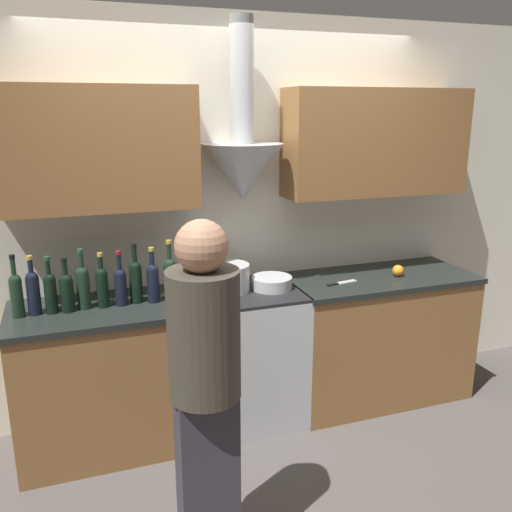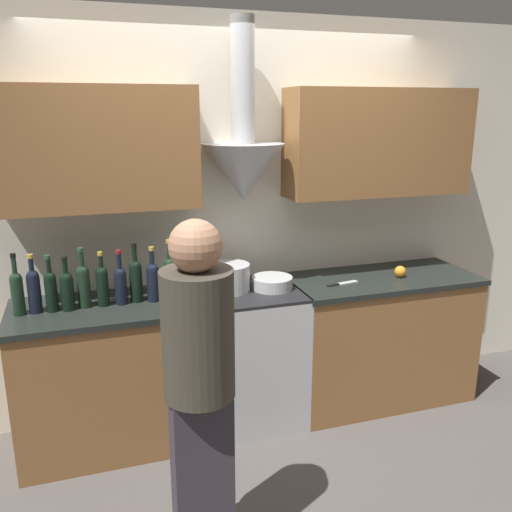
{
  "view_description": "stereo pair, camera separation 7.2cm",
  "coord_description": "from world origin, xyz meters",
  "px_view_note": "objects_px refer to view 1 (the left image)",
  "views": [
    {
      "loc": [
        -1.05,
        -2.75,
        2.02
      ],
      "look_at": [
        0.0,
        0.24,
        1.16
      ],
      "focal_mm": 38.0,
      "sensor_mm": 36.0,
      "label": 1
    },
    {
      "loc": [
        -0.98,
        -2.77,
        2.02
      ],
      "look_at": [
        0.0,
        0.24,
        1.16
      ],
      "focal_mm": 38.0,
      "sensor_mm": 36.0,
      "label": 2
    }
  ],
  "objects_px": {
    "wine_bottle_6": "(120,284)",
    "mixing_bowl": "(272,283)",
    "wine_bottle_3": "(67,290)",
    "orange_fruit": "(398,271)",
    "wine_bottle_9": "(170,276)",
    "wine_bottle_4": "(83,285)",
    "wine_bottle_7": "(136,279)",
    "wine_bottle_1": "(33,290)",
    "wine_bottle_5": "(102,285)",
    "person_foreground_left": "(205,383)",
    "wine_bottle_2": "(50,290)",
    "stove_range": "(251,354)",
    "wine_bottle_8": "(153,280)",
    "wine_bottle_0": "(16,293)",
    "stock_pot": "(228,278)"
  },
  "relations": [
    {
      "from": "wine_bottle_7",
      "to": "mixing_bowl",
      "type": "height_order",
      "value": "wine_bottle_7"
    },
    {
      "from": "wine_bottle_6",
      "to": "orange_fruit",
      "type": "xyz_separation_m",
      "value": [
        1.85,
        -0.05,
        -0.09
      ]
    },
    {
      "from": "wine_bottle_0",
      "to": "wine_bottle_7",
      "type": "bearing_deg",
      "value": 1.78
    },
    {
      "from": "wine_bottle_9",
      "to": "stock_pot",
      "type": "height_order",
      "value": "wine_bottle_9"
    },
    {
      "from": "wine_bottle_5",
      "to": "wine_bottle_6",
      "type": "bearing_deg",
      "value": -3.0
    },
    {
      "from": "wine_bottle_3",
      "to": "wine_bottle_7",
      "type": "relative_size",
      "value": 0.88
    },
    {
      "from": "wine_bottle_4",
      "to": "wine_bottle_6",
      "type": "distance_m",
      "value": 0.21
    },
    {
      "from": "wine_bottle_4",
      "to": "mixing_bowl",
      "type": "height_order",
      "value": "wine_bottle_4"
    },
    {
      "from": "wine_bottle_9",
      "to": "person_foreground_left",
      "type": "distance_m",
      "value": 1.08
    },
    {
      "from": "wine_bottle_3",
      "to": "wine_bottle_6",
      "type": "distance_m",
      "value": 0.3
    },
    {
      "from": "person_foreground_left",
      "to": "wine_bottle_2",
      "type": "bearing_deg",
      "value": 120.32
    },
    {
      "from": "wine_bottle_6",
      "to": "stock_pot",
      "type": "bearing_deg",
      "value": 3.14
    },
    {
      "from": "stock_pot",
      "to": "wine_bottle_9",
      "type": "bearing_deg",
      "value": -175.19
    },
    {
      "from": "wine_bottle_4",
      "to": "wine_bottle_7",
      "type": "height_order",
      "value": "wine_bottle_7"
    },
    {
      "from": "wine_bottle_1",
      "to": "wine_bottle_6",
      "type": "bearing_deg",
      "value": -0.96
    },
    {
      "from": "wine_bottle_6",
      "to": "orange_fruit",
      "type": "relative_size",
      "value": 4.18
    },
    {
      "from": "wine_bottle_8",
      "to": "stock_pot",
      "type": "xyz_separation_m",
      "value": [
        0.48,
        0.04,
        -0.05
      ]
    },
    {
      "from": "wine_bottle_6",
      "to": "mixing_bowl",
      "type": "bearing_deg",
      "value": -0.55
    },
    {
      "from": "wine_bottle_7",
      "to": "orange_fruit",
      "type": "distance_m",
      "value": 1.77
    },
    {
      "from": "stove_range",
      "to": "wine_bottle_7",
      "type": "distance_m",
      "value": 0.93
    },
    {
      "from": "wine_bottle_1",
      "to": "wine_bottle_5",
      "type": "height_order",
      "value": "wine_bottle_1"
    },
    {
      "from": "stove_range",
      "to": "orange_fruit",
      "type": "bearing_deg",
      "value": -3.08
    },
    {
      "from": "wine_bottle_6",
      "to": "person_foreground_left",
      "type": "xyz_separation_m",
      "value": [
        0.24,
        -1.06,
        -0.13
      ]
    },
    {
      "from": "orange_fruit",
      "to": "wine_bottle_5",
      "type": "bearing_deg",
      "value": 178.34
    },
    {
      "from": "wine_bottle_6",
      "to": "mixing_bowl",
      "type": "relative_size",
      "value": 1.26
    },
    {
      "from": "mixing_bowl",
      "to": "wine_bottle_7",
      "type": "bearing_deg",
      "value": 178.15
    },
    {
      "from": "wine_bottle_1",
      "to": "wine_bottle_3",
      "type": "relative_size",
      "value": 1.08
    },
    {
      "from": "wine_bottle_0",
      "to": "wine_bottle_3",
      "type": "xyz_separation_m",
      "value": [
        0.26,
        -0.01,
        -0.01
      ]
    },
    {
      "from": "wine_bottle_1",
      "to": "wine_bottle_3",
      "type": "xyz_separation_m",
      "value": [
        0.18,
        -0.02,
        -0.01
      ]
    },
    {
      "from": "wine_bottle_3",
      "to": "wine_bottle_4",
      "type": "bearing_deg",
      "value": 13.73
    },
    {
      "from": "wine_bottle_3",
      "to": "orange_fruit",
      "type": "bearing_deg",
      "value": -1.15
    },
    {
      "from": "wine_bottle_5",
      "to": "stove_range",
      "type": "bearing_deg",
      "value": -0.01
    },
    {
      "from": "wine_bottle_1",
      "to": "mixing_bowl",
      "type": "distance_m",
      "value": 1.42
    },
    {
      "from": "wine_bottle_1",
      "to": "wine_bottle_5",
      "type": "bearing_deg",
      "value": -0.39
    },
    {
      "from": "wine_bottle_9",
      "to": "wine_bottle_3",
      "type": "bearing_deg",
      "value": -178.71
    },
    {
      "from": "wine_bottle_7",
      "to": "mixing_bowl",
      "type": "relative_size",
      "value": 1.37
    },
    {
      "from": "wine_bottle_3",
      "to": "wine_bottle_5",
      "type": "distance_m",
      "value": 0.2
    },
    {
      "from": "wine_bottle_2",
      "to": "wine_bottle_4",
      "type": "height_order",
      "value": "wine_bottle_4"
    },
    {
      "from": "wine_bottle_8",
      "to": "orange_fruit",
      "type": "xyz_separation_m",
      "value": [
        1.67,
        -0.05,
        -0.09
      ]
    },
    {
      "from": "mixing_bowl",
      "to": "wine_bottle_5",
      "type": "bearing_deg",
      "value": 179.21
    },
    {
      "from": "stove_range",
      "to": "wine_bottle_6",
      "type": "bearing_deg",
      "value": -179.63
    },
    {
      "from": "stove_range",
      "to": "wine_bottle_8",
      "type": "bearing_deg",
      "value": -178.97
    },
    {
      "from": "wine_bottle_3",
      "to": "mixing_bowl",
      "type": "bearing_deg",
      "value": -0.05
    },
    {
      "from": "orange_fruit",
      "to": "person_foreground_left",
      "type": "xyz_separation_m",
      "value": [
        -1.62,
        -1.01,
        -0.05
      ]
    },
    {
      "from": "wine_bottle_0",
      "to": "wine_bottle_7",
      "type": "relative_size",
      "value": 0.99
    },
    {
      "from": "wine_bottle_7",
      "to": "person_foreground_left",
      "type": "bearing_deg",
      "value": -82.29
    },
    {
      "from": "wine_bottle_4",
      "to": "wine_bottle_5",
      "type": "height_order",
      "value": "wine_bottle_4"
    },
    {
      "from": "wine_bottle_5",
      "to": "wine_bottle_9",
      "type": "xyz_separation_m",
      "value": [
        0.4,
        -0.0,
        0.01
      ]
    },
    {
      "from": "wine_bottle_3",
      "to": "stock_pot",
      "type": "xyz_separation_m",
      "value": [
        0.96,
        0.04,
        -0.04
      ]
    },
    {
      "from": "wine_bottle_4",
      "to": "wine_bottle_5",
      "type": "distance_m",
      "value": 0.11
    }
  ]
}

